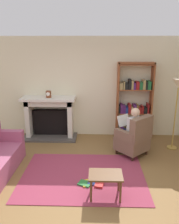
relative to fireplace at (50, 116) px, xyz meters
The scene contains 11 objects.
ground 2.59m from the fireplace, 66.08° to the right, with size 14.00×14.00×0.00m, color brown.
back_wall 1.29m from the fireplace, 13.81° to the left, with size 5.60×0.10×2.70m, color beige.
area_rug 2.32m from the fireplace, 62.97° to the right, with size 2.40×1.80×0.01m, color #94334B.
fireplace is the anchor object (origin of this frame).
mantel_clock 0.64m from the fireplace, 82.10° to the right, with size 0.14×0.14×0.18m.
bookshelf 2.31m from the fireplace, ahead, with size 0.93×0.32×2.05m.
armchair_reading 2.41m from the fireplace, 26.48° to the right, with size 0.89×0.89×0.97m.
seated_reader 2.29m from the fireplace, 25.44° to the right, with size 0.58×0.59×1.14m.
side_table 3.01m from the fireplace, 61.48° to the right, with size 0.56×0.39×0.43m.
scattered_books 2.64m from the fireplace, 62.38° to the right, with size 0.50×0.30×0.03m.
floor_lamp 3.35m from the fireplace, 11.90° to the right, with size 0.32×0.32×1.73m.
Camera 1 is at (0.25, -3.71, 2.50)m, focal length 37.07 mm.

